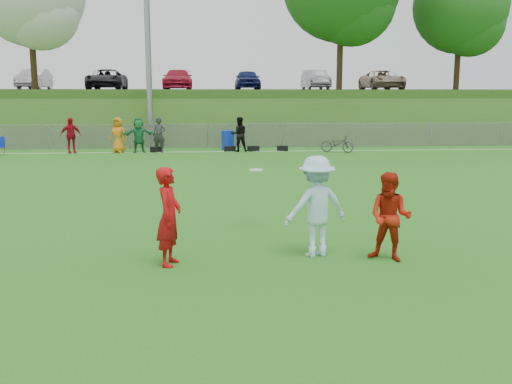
{
  "coord_description": "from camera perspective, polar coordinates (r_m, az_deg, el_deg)",
  "views": [
    {
      "loc": [
        -0.16,
        -9.91,
        2.78
      ],
      "look_at": [
        0.78,
        0.5,
        0.98
      ],
      "focal_mm": 40.0,
      "sensor_mm": 36.0,
      "label": 1
    }
  ],
  "objects": [
    {
      "name": "player_red_center",
      "position": [
        9.81,
        13.27,
        -2.45
      ],
      "size": [
        0.92,
        0.87,
        1.5
      ],
      "primitive_type": "imported",
      "rotation": [
        0.0,
        0.0,
        -0.57
      ],
      "color": "#AF1D0C",
      "rests_on": "ground"
    },
    {
      "name": "gear_bags",
      "position": [
        28.17,
        -2.54,
        4.34
      ],
      "size": [
        6.81,
        0.44,
        0.26
      ],
      "color": "black",
      "rests_on": "ground"
    },
    {
      "name": "ground",
      "position": [
        10.29,
        -4.12,
        -5.95
      ],
      "size": [
        120.0,
        120.0,
        0.0
      ],
      "primitive_type": "plane",
      "color": "#256615",
      "rests_on": "ground"
    },
    {
      "name": "frisbee",
      "position": [
        11.69,
        0.02,
        2.21
      ],
      "size": [
        0.28,
        0.28,
        0.03
      ],
      "color": "silver",
      "rests_on": "ground"
    },
    {
      "name": "berm",
      "position": [
        40.93,
        -4.99,
        7.92
      ],
      "size": [
        120.0,
        18.0,
        3.0
      ],
      "primitive_type": "cube",
      "color": "#2A5919",
      "rests_on": "ground"
    },
    {
      "name": "spectator_row",
      "position": [
        28.11,
        -10.76,
        5.63
      ],
      "size": [
        9.03,
        0.8,
        1.69
      ],
      "color": "#A50B1A",
      "rests_on": "ground"
    },
    {
      "name": "player_red_left",
      "position": [
        9.4,
        -8.7,
        -2.44
      ],
      "size": [
        0.51,
        0.66,
        1.63
      ],
      "primitive_type": "imported",
      "rotation": [
        0.0,
        0.0,
        1.35
      ],
      "color": "#AF0C0D",
      "rests_on": "ground"
    },
    {
      "name": "sideline_far",
      "position": [
        28.05,
        -4.83,
        4.03
      ],
      "size": [
        60.0,
        0.1,
        0.01
      ],
      "primitive_type": "cube",
      "color": "white",
      "rests_on": "ground"
    },
    {
      "name": "bicycle",
      "position": [
        27.96,
        8.14,
        4.8
      ],
      "size": [
        1.66,
        1.26,
        0.84
      ],
      "primitive_type": "imported",
      "rotation": [
        0.0,
        0.0,
        1.07
      ],
      "color": "#323134",
      "rests_on": "ground"
    },
    {
      "name": "tree_green_far",
      "position": [
        39.71,
        20.03,
        16.68
      ],
      "size": [
        5.88,
        5.88,
        8.19
      ],
      "color": "black",
      "rests_on": "berm"
    },
    {
      "name": "light_pole",
      "position": [
        31.09,
        -10.84,
        16.83
      ],
      "size": [
        1.2,
        0.4,
        12.15
      ],
      "color": "gray",
      "rests_on": "ground"
    },
    {
      "name": "recycling_bin",
      "position": [
        28.99,
        -2.82,
        5.2
      ],
      "size": [
        0.81,
        0.81,
        0.97
      ],
      "primitive_type": "cylinder",
      "rotation": [
        0.0,
        0.0,
        -0.3
      ],
      "color": "#102CB2",
      "rests_on": "ground"
    },
    {
      "name": "car_row",
      "position": [
        41.94,
        -6.67,
        11.1
      ],
      "size": [
        32.04,
        5.18,
        1.44
      ],
      "color": "white",
      "rests_on": "parking_lot"
    },
    {
      "name": "fence",
      "position": [
        29.99,
        -4.87,
        5.63
      ],
      "size": [
        58.0,
        0.06,
        1.3
      ],
      "color": "gray",
      "rests_on": "ground"
    },
    {
      "name": "parking_lot",
      "position": [
        42.91,
        -5.03,
        10.07
      ],
      "size": [
        120.0,
        12.0,
        0.1
      ],
      "primitive_type": "cube",
      "color": "black",
      "rests_on": "berm"
    },
    {
      "name": "player_blue",
      "position": [
        9.86,
        6.04,
        -1.45
      ],
      "size": [
        1.26,
        0.92,
        1.75
      ],
      "primitive_type": "imported",
      "rotation": [
        0.0,
        0.0,
        3.4
      ],
      "color": "#AFD9F2",
      "rests_on": "ground"
    }
  ]
}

